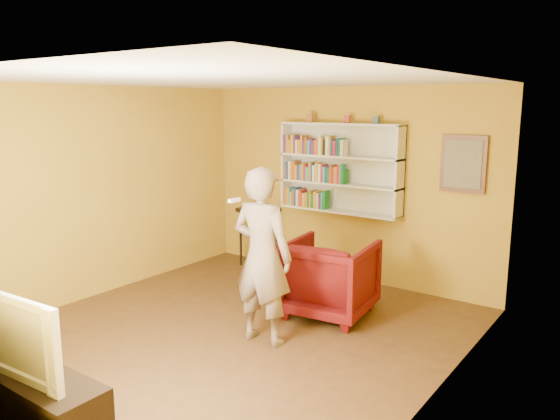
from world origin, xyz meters
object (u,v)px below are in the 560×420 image
Objects in this scene: person at (262,256)px; television at (24,331)px; armchair at (329,278)px; ruby_lustre at (258,197)px; bookshelf at (342,168)px; tv_cabinet at (31,403)px; console_table at (258,218)px.

person is 2.37m from television.
armchair is 0.91× the size of television.
ruby_lustre is 0.21× the size of television.
television reaches higher than armchair.
bookshelf is 1.64× the size of television.
person is 2.46m from tv_cabinet.
tv_cabinet is (1.35, -4.50, -0.82)m from ruby_lustre.
ruby_lustre is at bearing -90.00° from console_table.
bookshelf reaches higher than ruby_lustre.
television is at bearing -73.28° from ruby_lustre.
armchair is 1.17m from person.
bookshelf is 1.98× the size of console_table.
television is (-0.39, -2.34, -0.10)m from person.
tv_cabinet is at bearing 76.41° from person.
console_table is 4.70m from television.
console_table is at bearing -55.09° from person.
tv_cabinet is (-0.58, -3.39, -0.20)m from armchair.
tv_cabinet is 0.57m from television.
tv_cabinet is (1.35, -4.50, -0.50)m from console_table.
ruby_lustre is at bearing -173.27° from bookshelf.
tv_cabinet is 1.31× the size of television.
bookshelf is 1.80m from armchair.
television is (-0.58, -3.39, 0.38)m from armchair.
person is at bearing 72.98° from armchair.
television is (1.35, -4.50, -0.25)m from ruby_lustre.
ruby_lustre is (-1.35, -0.16, -0.52)m from bookshelf.
console_table is 0.83× the size of television.
console_table is 0.49× the size of person.
armchair is at bearing -29.91° from ruby_lustre.
person is at bearing 80.43° from tv_cabinet.
armchair is 3.44m from tv_cabinet.
bookshelf reaches higher than television.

